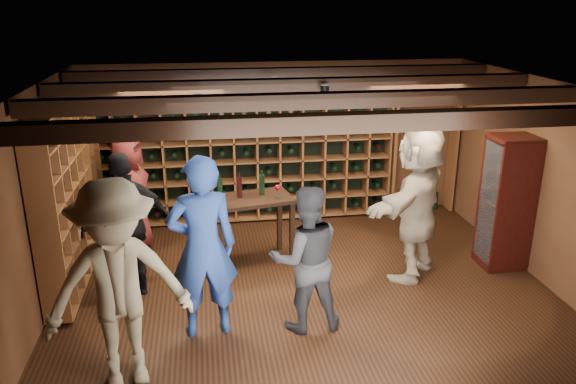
{
  "coord_description": "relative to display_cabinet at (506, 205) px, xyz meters",
  "views": [
    {
      "loc": [
        -1.15,
        -6.16,
        3.43
      ],
      "look_at": [
        -0.18,
        0.2,
        1.19
      ],
      "focal_mm": 35.0,
      "sensor_mm": 36.0,
      "label": 1
    }
  ],
  "objects": [
    {
      "name": "ground",
      "position": [
        -2.71,
        -0.2,
        -0.86
      ],
      "size": [
        6.0,
        6.0,
        0.0
      ],
      "primitive_type": "plane",
      "color": "black",
      "rests_on": "ground"
    },
    {
      "name": "room_shell",
      "position": [
        -2.71,
        -0.15,
        1.56
      ],
      "size": [
        6.0,
        6.0,
        6.0
      ],
      "color": "brown",
      "rests_on": "ground"
    },
    {
      "name": "wine_rack_back",
      "position": [
        -3.24,
        2.13,
        0.29
      ],
      "size": [
        4.65,
        0.3,
        2.2
      ],
      "color": "brown",
      "rests_on": "ground"
    },
    {
      "name": "wine_rack_left",
      "position": [
        -5.54,
        0.62,
        0.29
      ],
      "size": [
        0.3,
        2.65,
        2.2
      ],
      "color": "brown",
      "rests_on": "ground"
    },
    {
      "name": "crate_shelf",
      "position": [
        -0.31,
        2.12,
        0.71
      ],
      "size": [
        1.2,
        0.32,
        2.07
      ],
      "color": "brown",
      "rests_on": "ground"
    },
    {
      "name": "display_cabinet",
      "position": [
        0.0,
        0.0,
        0.0
      ],
      "size": [
        0.55,
        0.5,
        1.75
      ],
      "color": "#350D0A",
      "rests_on": "ground"
    },
    {
      "name": "man_blue_shirt",
      "position": [
        -3.94,
        -1.03,
        0.14
      ],
      "size": [
        0.78,
        0.57,
        1.98
      ],
      "primitive_type": "imported",
      "rotation": [
        0.0,
        0.0,
        3.28
      ],
      "color": "navy",
      "rests_on": "ground"
    },
    {
      "name": "man_grey_suit",
      "position": [
        -2.87,
        -1.08,
        -0.04
      ],
      "size": [
        0.82,
        0.65,
        1.62
      ],
      "primitive_type": "imported",
      "rotation": [
        0.0,
        0.0,
        3.19
      ],
      "color": "black",
      "rests_on": "ground"
    },
    {
      "name": "guest_red_floral",
      "position": [
        -4.92,
        1.29,
        -0.02
      ],
      "size": [
        0.67,
        0.9,
        1.68
      ],
      "primitive_type": "imported",
      "rotation": [
        0.0,
        0.0,
        1.4
      ],
      "color": "maroon",
      "rests_on": "ground"
    },
    {
      "name": "guest_woman_black",
      "position": [
        -4.81,
        -0.06,
        0.04
      ],
      "size": [
        1.13,
        0.73,
        1.78
      ],
      "primitive_type": "imported",
      "rotation": [
        0.0,
        0.0,
        3.44
      ],
      "color": "black",
      "rests_on": "ground"
    },
    {
      "name": "guest_khaki",
      "position": [
        -4.69,
        -1.76,
        0.15
      ],
      "size": [
        1.43,
        1.01,
        2.0
      ],
      "primitive_type": "imported",
      "rotation": [
        0.0,
        0.0,
        0.22
      ],
      "color": "#817659",
      "rests_on": "ground"
    },
    {
      "name": "guest_beige",
      "position": [
        -1.26,
        -0.08,
        0.15
      ],
      "size": [
        1.69,
        1.79,
        2.02
      ],
      "primitive_type": "imported",
      "rotation": [
        0.0,
        0.0,
        3.98
      ],
      "color": "tan",
      "rests_on": "ground"
    },
    {
      "name": "tasting_table",
      "position": [
        -3.38,
        0.56,
        -0.04
      ],
      "size": [
        1.34,
        0.85,
        1.22
      ],
      "rotation": [
        0.0,
        0.0,
        0.2
      ],
      "color": "black",
      "rests_on": "ground"
    }
  ]
}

